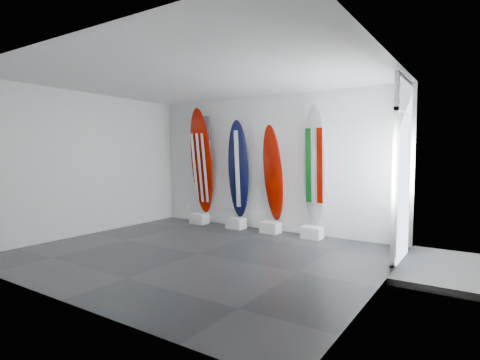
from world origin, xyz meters
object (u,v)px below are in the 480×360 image
Objects in this scene: surfboard_navy at (238,169)px; surfboard_swiss at (273,174)px; surfboard_italy at (315,166)px; surfboard_usa at (201,162)px.

surfboard_swiss is at bearing -9.20° from surfboard_navy.
surfboard_italy is at bearing 4.93° from surfboard_swiss.
surfboard_swiss is (1.99, 0.00, -0.24)m from surfboard_usa.
surfboard_usa is 1.05× the size of surfboard_italy.
surfboard_usa is at bearing -175.07° from surfboard_swiss.
surfboard_italy reaches higher than surfboard_navy.
surfboard_usa reaches higher than surfboard_italy.
surfboard_navy is at bearing -6.10° from surfboard_usa.
surfboard_navy is 1.87m from surfboard_italy.
surfboard_swiss is 0.86× the size of surfboard_italy.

